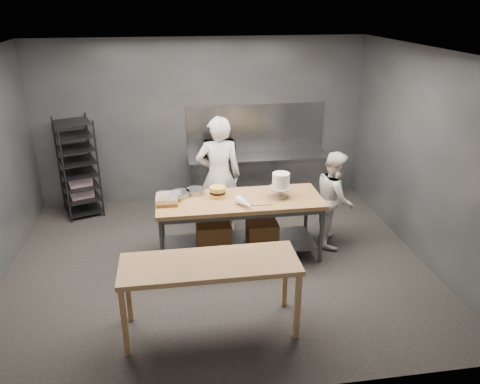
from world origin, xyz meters
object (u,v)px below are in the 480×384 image
object	(u,v)px
chef_right	(335,198)
frosted_cake_stand	(281,182)
near_counter	(210,269)
speed_rack	(79,168)
layer_cake	(218,192)
work_table	(237,221)
chef_behind	(219,177)
microwave	(220,150)

from	to	relation	value
chef_right	frosted_cake_stand	world-z (taller)	chef_right
near_counter	chef_right	size ratio (longest dim) A/B	1.34
speed_rack	frosted_cake_stand	bearing A→B (deg)	-31.20
near_counter	layer_cake	bearing A→B (deg)	80.87
chef_right	frosted_cake_stand	bearing A→B (deg)	117.36
near_counter	frosted_cake_stand	xyz separation A→B (m)	(1.19, 1.62, 0.34)
work_table	speed_rack	xyz separation A→B (m)	(-2.53, 1.90, 0.28)
chef_behind	chef_right	distance (m)	1.85
near_counter	speed_rack	size ratio (longest dim) A/B	1.14
speed_rack	layer_cake	world-z (taller)	speed_rack
speed_rack	chef_right	world-z (taller)	speed_rack
near_counter	chef_right	bearing A→B (deg)	41.02
near_counter	work_table	bearing A→B (deg)	71.27
chef_right	microwave	size ratio (longest dim) A/B	2.76
near_counter	speed_rack	xyz separation A→B (m)	(-1.97, 3.53, 0.04)
speed_rack	chef_behind	distance (m)	2.59
chef_right	frosted_cake_stand	distance (m)	1.02
speed_rack	microwave	size ratio (longest dim) A/B	3.23
work_table	near_counter	distance (m)	1.75
work_table	speed_rack	size ratio (longest dim) A/B	1.37
chef_behind	layer_cake	xyz separation A→B (m)	(-0.09, -0.68, 0.02)
near_counter	frosted_cake_stand	distance (m)	2.04
frosted_cake_stand	layer_cake	bearing A→B (deg)	170.90
speed_rack	layer_cake	bearing A→B (deg)	-38.11
work_table	near_counter	size ratio (longest dim) A/B	1.20
near_counter	chef_right	xyz separation A→B (m)	(2.10, 1.83, -0.07)
speed_rack	layer_cake	xyz separation A→B (m)	(2.25, -1.77, 0.14)
work_table	chef_right	xyz separation A→B (m)	(1.55, 0.19, 0.18)
work_table	frosted_cake_stand	distance (m)	0.86
near_counter	chef_right	distance (m)	2.79
near_counter	chef_right	world-z (taller)	chef_right
chef_right	speed_rack	bearing A→B (deg)	81.79
chef_behind	microwave	size ratio (longest dim) A/B	3.62
chef_behind	frosted_cake_stand	xyz separation A→B (m)	(0.81, -0.82, 0.17)
chef_right	frosted_cake_stand	xyz separation A→B (m)	(-0.91, -0.21, 0.41)
chef_right	microwave	distance (m)	2.40
work_table	near_counter	bearing A→B (deg)	-108.73
microwave	layer_cake	size ratio (longest dim) A/B	2.29
microwave	layer_cake	world-z (taller)	microwave
frosted_cake_stand	speed_rack	bearing A→B (deg)	148.80
speed_rack	layer_cake	size ratio (longest dim) A/B	7.39
chef_behind	layer_cake	bearing A→B (deg)	83.48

